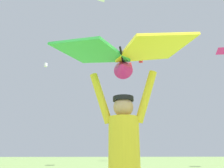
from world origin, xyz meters
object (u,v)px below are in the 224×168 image
(held_stunt_kite, at_px, (122,55))
(distant_kite_red_far_center, at_px, (141,60))
(distant_kite_magenta_low_left, at_px, (222,51))
(distant_kite_red_high_right, at_px, (129,67))
(distant_kite_white_overhead_distant, at_px, (46,65))
(kite_flyer_person, at_px, (124,158))

(held_stunt_kite, distance_m, distant_kite_red_far_center, 39.05)
(held_stunt_kite, height_order, distant_kite_red_far_center, distant_kite_red_far_center)
(distant_kite_magenta_low_left, xyz_separation_m, distant_kite_red_high_right, (-5.82, 12.27, 3.43))
(distant_kite_white_overhead_distant, distance_m, distant_kite_red_high_right, 16.51)
(distant_kite_white_overhead_distant, bearing_deg, distant_kite_red_far_center, 4.30)
(distant_kite_white_overhead_distant, bearing_deg, kite_flyer_person, -73.73)
(distant_kite_red_far_center, xyz_separation_m, distant_kite_white_overhead_distant, (-17.59, -1.32, -2.07))
(distant_kite_red_far_center, bearing_deg, distant_kite_white_overhead_distant, -175.70)
(distant_kite_magenta_low_left, bearing_deg, distant_kite_red_high_right, 115.37)
(distant_kite_red_far_center, height_order, distant_kite_red_high_right, distant_kite_red_far_center)
(distant_kite_magenta_low_left, bearing_deg, held_stunt_kite, -127.72)
(held_stunt_kite, distance_m, distant_kite_white_overhead_distant, 37.48)
(kite_flyer_person, distance_m, distant_kite_red_high_right, 27.75)
(distant_kite_red_far_center, bearing_deg, distant_kite_magenta_low_left, -84.88)
(held_stunt_kite, bearing_deg, distant_kite_red_far_center, 77.23)
(distant_kite_red_far_center, bearing_deg, kite_flyer_person, -102.78)
(kite_flyer_person, bearing_deg, distant_kite_red_high_right, 80.86)
(held_stunt_kite, distance_m, distant_kite_magenta_low_left, 17.50)
(distant_kite_red_far_center, xyz_separation_m, distant_kite_magenta_low_left, (1.97, -22.01, -9.11))
(held_stunt_kite, xyz_separation_m, distant_kite_magenta_low_left, (9.85, 12.73, 6.89))
(distant_kite_magenta_low_left, distance_m, distant_kite_red_high_right, 14.01)
(distant_kite_magenta_low_left, height_order, distant_kite_red_high_right, distant_kite_red_high_right)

